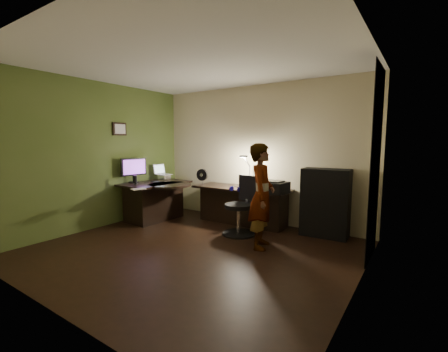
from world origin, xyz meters
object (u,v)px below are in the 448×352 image
Objects in this scene: desk_right at (241,206)px; office_chair at (239,206)px; desk_left at (156,201)px; monitor at (133,174)px; person at (262,196)px; cabinet at (325,203)px.

desk_right is 0.71m from office_chair.
desk_left is 1.76m from desk_right.
monitor is 0.34× the size of person.
monitor reaches higher than desk_left.
desk_left is 1.16× the size of cabinet.
monitor is at bearing 72.80° from person.
monitor is at bearing -156.48° from office_chair.
cabinet reaches higher than office_chair.
cabinet is at bearing 4.34° from desk_right.
desk_left is 2.50× the size of monitor.
desk_right is at bearing 26.00° from person.
monitor reaches higher than desk_right.
cabinet reaches higher than monitor.
desk_right is 1.60m from cabinet.
person reaches higher than office_chair.
monitor reaches higher than office_chair.
desk_right is 3.59× the size of monitor.
cabinet is at bearing 17.61° from desk_left.
cabinet is 1.13× the size of office_chair.
office_chair is at bearing 5.51° from desk_left.
cabinet is (3.19, 0.86, 0.19)m from desk_left.
person is at bearing -123.46° from cabinet.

